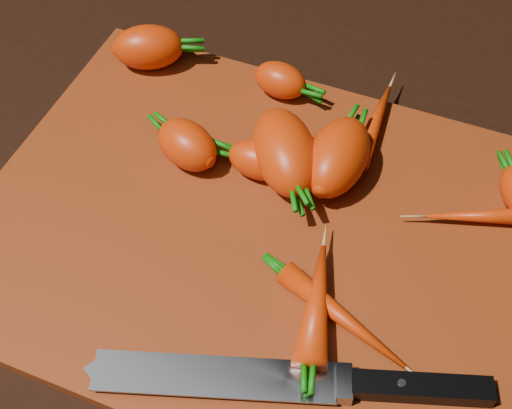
% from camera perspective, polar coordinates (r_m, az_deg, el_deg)
% --- Properties ---
extents(ground, '(2.00, 2.00, 0.01)m').
position_cam_1_polar(ground, '(0.66, -0.32, -2.48)').
color(ground, black).
extents(cutting_board, '(0.50, 0.40, 0.01)m').
position_cam_1_polar(cutting_board, '(0.65, -0.33, -1.92)').
color(cutting_board, maroon).
rests_on(cutting_board, ground).
extents(carrot_0, '(0.09, 0.08, 0.05)m').
position_cam_1_polar(carrot_0, '(0.79, -8.61, 12.34)').
color(carrot_0, red).
rests_on(carrot_0, cutting_board).
extents(carrot_1, '(0.08, 0.07, 0.04)m').
position_cam_1_polar(carrot_1, '(0.68, -5.53, 4.78)').
color(carrot_1, red).
rests_on(carrot_1, cutting_board).
extents(carrot_2, '(0.11, 0.12, 0.06)m').
position_cam_1_polar(carrot_2, '(0.67, 2.31, 4.22)').
color(carrot_2, red).
rests_on(carrot_2, cutting_board).
extents(carrot_3, '(0.06, 0.10, 0.06)m').
position_cam_1_polar(carrot_3, '(0.67, 6.52, 3.81)').
color(carrot_3, red).
rests_on(carrot_3, cutting_board).
extents(carrot_4, '(0.06, 0.04, 0.04)m').
position_cam_1_polar(carrot_4, '(0.67, 0.22, 3.58)').
color(carrot_4, red).
rests_on(carrot_4, cutting_board).
extents(carrot_5, '(0.06, 0.04, 0.04)m').
position_cam_1_polar(carrot_5, '(0.75, 1.96, 9.91)').
color(carrot_5, red).
rests_on(carrot_5, cutting_board).
extents(carrot_7, '(0.02, 0.11, 0.02)m').
position_cam_1_polar(carrot_7, '(0.72, 9.42, 6.40)').
color(carrot_7, red).
rests_on(carrot_7, cutting_board).
extents(carrot_8, '(0.13, 0.07, 0.02)m').
position_cam_1_polar(carrot_8, '(0.59, 6.94, -8.98)').
color(carrot_8, red).
rests_on(carrot_8, cutting_board).
extents(carrot_9, '(0.05, 0.12, 0.03)m').
position_cam_1_polar(carrot_9, '(0.59, 4.89, -7.84)').
color(carrot_9, red).
rests_on(carrot_9, cutting_board).
extents(carrot_10, '(0.12, 0.07, 0.02)m').
position_cam_1_polar(carrot_10, '(0.68, 18.73, -0.91)').
color(carrot_10, red).
rests_on(carrot_10, cutting_board).
extents(knife, '(0.30, 0.12, 0.02)m').
position_cam_1_polar(knife, '(0.57, -1.44, -13.70)').
color(knife, gray).
rests_on(knife, cutting_board).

